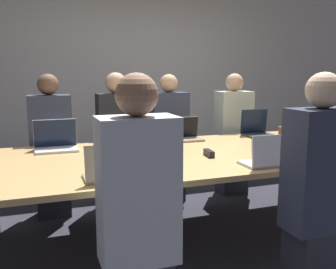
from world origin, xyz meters
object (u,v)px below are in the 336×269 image
Objects in this scene: laptop_near_left at (113,169)px; laptop_far_left at (56,141)px; person_far_midleft at (117,142)px; person_far_center at (169,141)px; cup_near_midright at (296,158)px; person_far_right at (233,136)px; cup_far_center at (159,138)px; bottle_far_midleft at (157,134)px; stapler at (209,153)px; person_far_left at (51,149)px; person_near_left at (138,216)px; laptop_far_midleft at (125,137)px; cup_near_left at (156,169)px; cup_far_midleft at (154,138)px; cup_far_right at (283,131)px; laptop_far_right at (257,128)px; laptop_near_midright at (268,157)px; laptop_far_center at (183,134)px; bottle_far_right at (286,128)px; person_near_midright at (317,191)px; bottle_far_center at (159,135)px.

laptop_far_left is at bearing -75.54° from laptop_near_left.
person_far_midleft is 0.58m from person_far_center.
laptop_near_left is at bearing -75.54° from laptop_far_left.
person_far_midleft reaches higher than cup_near_midright.
person_far_right is 1.21m from cup_far_center.
laptop_far_left is 0.94m from cup_far_center.
bottle_far_midleft is 0.63m from stapler.
person_far_left is at bearing -175.34° from person_far_midleft.
laptop_far_midleft is at bearing -101.08° from person_near_left.
cup_near_left is at bearing -92.66° from person_far_midleft.
laptop_near_left is 3.53× the size of cup_far_midleft.
cup_far_right is at bearing 3.15° from bottle_far_midleft.
cup_far_midleft is at bearing 178.87° from cup_far_right.
bottle_far_midleft is at bearing -26.53° from laptop_far_midleft.
person_far_right is 2.13m from cup_near_left.
cup_far_right is at bearing -17.88° from person_far_midleft.
laptop_near_left is 0.25× the size of person_far_midleft.
laptop_far_right is 1.12m from cup_far_center.
laptop_far_right is 1.49m from person_far_midleft.
person_far_left reaches higher than cup_far_midleft.
person_far_right is 1.73m from laptop_near_midright.
laptop_near_midright is at bearing -53.89° from stapler.
person_far_right is at bearing 25.26° from cup_far_center.
laptop_far_midleft is at bearing -175.89° from laptop_far_center.
bottle_far_midleft reaches higher than laptop_far_center.
laptop_far_left reaches higher than cup_far_right.
person_far_midleft reaches higher than laptop_far_center.
person_far_midleft is (-1.38, 0.02, 0.01)m from person_far_right.
person_near_left is (-1.99, -1.44, -0.16)m from bottle_far_right.
laptop_far_center is 0.26× the size of person_far_center.
person_far_center reaches higher than laptop_far_midleft.
person_far_left is 1.30m from laptop_far_center.
cup_far_right is at bearing -152.76° from laptop_near_left.
bottle_far_right is 1.11m from laptop_far_center.
person_near_midright reaches higher than laptop_near_left.
person_far_center is at bearing -0.46° from person_far_midleft.
person_far_right is 13.71× the size of cup_far_center.
person_near_left is at bearing -129.96° from person_far_right.
laptop_far_midleft is 1.57× the size of bottle_far_center.
laptop_far_left is (-2.31, 0.11, -0.02)m from bottle_far_right.
laptop_near_midright is (1.42, -1.57, 0.15)m from person_far_left.
laptop_near_left is 0.25× the size of person_near_midright.
bottle_far_right is at bearing -154.22° from laptop_near_left.
cup_near_midright is at bearing -55.24° from bottle_far_center.
cup_near_midright is (0.75, -1.11, -0.01)m from cup_far_midleft.
person_far_center is at bearing 2.29° from person_far_left.
person_near_left is at bearing 94.18° from laptop_near_left.
person_far_midleft is (0.36, 1.60, -0.14)m from laptop_near_left.
laptop_near_left is 1.44× the size of bottle_far_midleft.
person_far_midleft is 1.91m from cup_near_midright.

